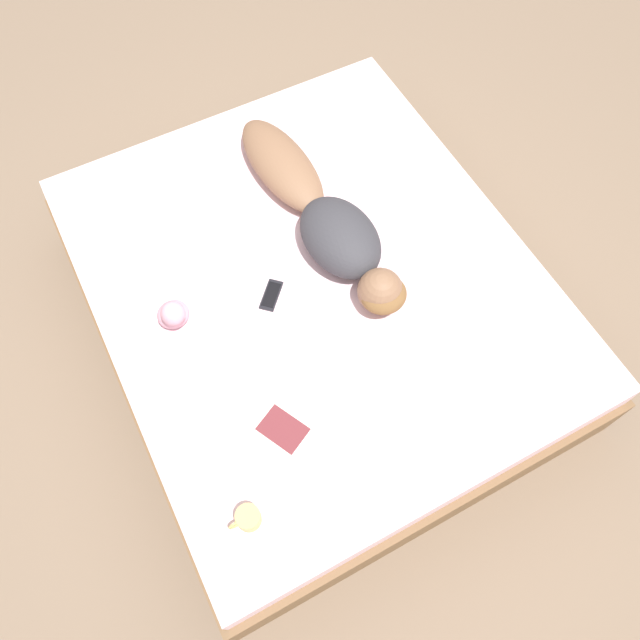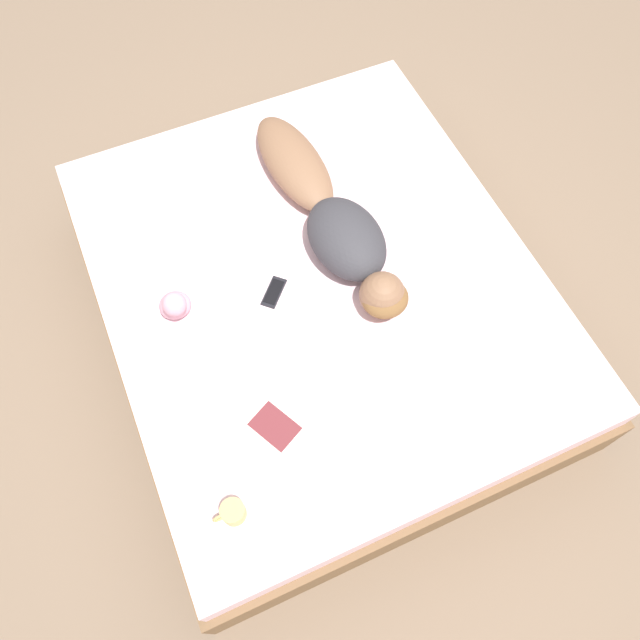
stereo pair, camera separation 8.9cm
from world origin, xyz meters
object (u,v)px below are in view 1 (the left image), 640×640
(person, at_px, (324,218))
(coffee_mug, at_px, (248,518))
(open_magazine, at_px, (297,411))
(cell_phone, at_px, (271,295))

(person, bearing_deg, coffee_mug, 46.20)
(person, height_order, coffee_mug, person)
(open_magazine, xyz_separation_m, cell_phone, (-0.14, -0.54, 0.00))
(person, bearing_deg, open_magazine, 51.27)
(open_magazine, distance_m, coffee_mug, 0.47)
(person, xyz_separation_m, coffee_mug, (0.89, 1.06, -0.06))
(person, relative_size, open_magazine, 2.74)
(cell_phone, bearing_deg, coffee_mug, 102.73)
(coffee_mug, distance_m, cell_phone, 0.99)
(open_magazine, bearing_deg, coffee_mug, 13.23)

